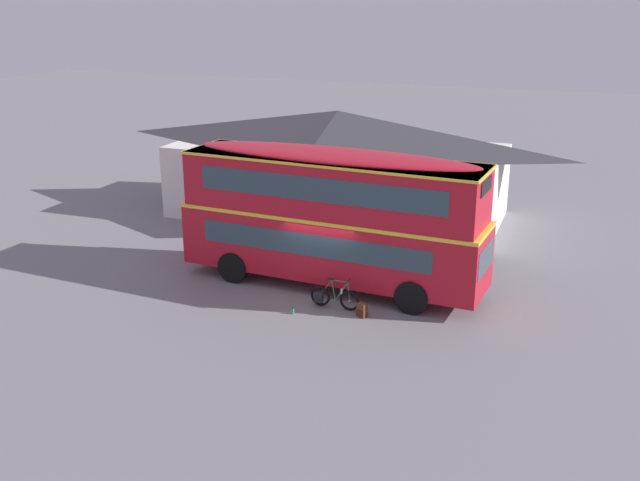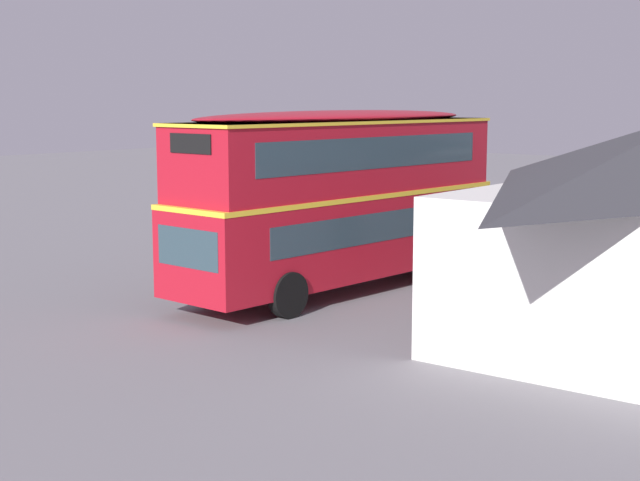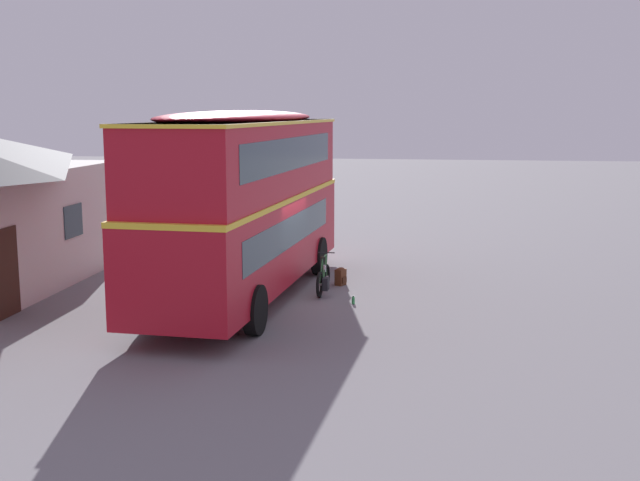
# 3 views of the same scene
# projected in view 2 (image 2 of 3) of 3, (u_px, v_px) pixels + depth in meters

# --- Properties ---
(ground_plane) EXTENTS (120.00, 120.00, 0.00)m
(ground_plane) POSITION_uv_depth(u_px,v_px,m) (324.00, 287.00, 25.61)
(ground_plane) COLOR slate
(double_decker_bus) EXTENTS (10.73, 3.11, 4.79)m
(double_decker_bus) POSITION_uv_depth(u_px,v_px,m) (341.00, 192.00, 24.82)
(double_decker_bus) COLOR black
(double_decker_bus) RESTS_ON ground
(touring_bicycle) EXTENTS (1.70, 0.46, 1.03)m
(touring_bicycle) POSITION_uv_depth(u_px,v_px,m) (271.00, 272.00, 25.77)
(touring_bicycle) COLOR black
(touring_bicycle) RESTS_ON ground
(backpack_on_ground) EXTENTS (0.36, 0.33, 0.50)m
(backpack_on_ground) POSITION_uv_depth(u_px,v_px,m) (235.00, 281.00, 25.13)
(backpack_on_ground) COLOR #592D19
(backpack_on_ground) RESTS_ON ground
(water_bottle_green_metal) EXTENTS (0.08, 0.08, 0.21)m
(water_bottle_green_metal) POSITION_uv_depth(u_px,v_px,m) (271.00, 273.00, 27.15)
(water_bottle_green_metal) COLOR green
(water_bottle_green_metal) RESTS_ON ground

